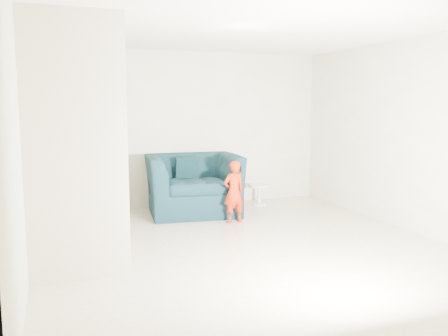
% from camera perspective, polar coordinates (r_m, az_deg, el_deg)
% --- Properties ---
extents(floor, '(5.50, 5.50, 0.00)m').
position_cam_1_polar(floor, '(6.04, 2.56, -9.52)').
color(floor, tan).
rests_on(floor, ground).
extents(ceiling, '(5.50, 5.50, 0.00)m').
position_cam_1_polar(ceiling, '(5.84, 2.72, 16.68)').
color(ceiling, silver).
rests_on(ceiling, back_wall).
extents(back_wall, '(5.00, 0.00, 5.00)m').
position_cam_1_polar(back_wall, '(8.39, -4.58, 4.66)').
color(back_wall, '#A9A489').
rests_on(back_wall, floor).
extents(front_wall, '(5.00, 0.00, 5.00)m').
position_cam_1_polar(front_wall, '(3.42, 20.51, -0.02)').
color(front_wall, '#A9A489').
rests_on(front_wall, floor).
extents(left_wall, '(0.00, 5.50, 5.50)m').
position_cam_1_polar(left_wall, '(5.36, -22.93, 2.44)').
color(left_wall, '#A9A489').
rests_on(left_wall, floor).
extents(right_wall, '(0.00, 5.50, 5.50)m').
position_cam_1_polar(right_wall, '(7.13, 21.60, 3.64)').
color(right_wall, '#A9A489').
rests_on(right_wall, floor).
extents(armchair, '(1.62, 1.45, 0.97)m').
position_cam_1_polar(armchair, '(7.83, -3.76, -1.93)').
color(armchair, black).
rests_on(armchair, floor).
extents(toddler, '(0.38, 0.28, 0.95)m').
position_cam_1_polar(toddler, '(7.16, 1.20, -2.89)').
color(toddler, '#AF3305').
rests_on(toddler, floor).
extents(side_table, '(0.37, 0.37, 0.37)m').
position_cam_1_polar(side_table, '(8.49, 4.26, -2.80)').
color(side_table, silver).
rests_on(side_table, floor).
extents(staircase, '(1.02, 3.03, 3.62)m').
position_cam_1_polar(staircase, '(5.95, -17.64, -0.78)').
color(staircase, '#ADA089').
rests_on(staircase, floor).
extents(cushion, '(0.37, 0.17, 0.36)m').
position_cam_1_polar(cushion, '(7.99, -4.59, 0.04)').
color(cushion, black).
rests_on(cushion, armchair).
extents(throw, '(0.05, 0.47, 0.53)m').
position_cam_1_polar(throw, '(7.60, -8.58, -1.34)').
color(throw, black).
rests_on(throw, armchair).
extents(phone, '(0.02, 0.05, 0.10)m').
position_cam_1_polar(phone, '(7.13, 1.99, -0.09)').
color(phone, black).
rests_on(phone, toddler).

